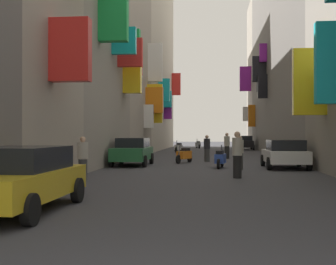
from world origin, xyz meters
The scene contains 19 objects.
ground_plane centered at (0.00, 30.00, 0.00)m, with size 140.00×140.00×0.00m, color #38383D.
building_left_mid_b centered at (-7.97, 21.57, 6.73)m, with size 7.39×10.64×13.45m.
building_left_mid_c centered at (-7.98, 32.09, 7.90)m, with size 7.39×10.38×15.82m.
building_left_far centered at (-8.00, 48.64, 10.30)m, with size 7.16×22.73×20.62m.
building_right_mid_b centered at (8.00, 36.76, 9.10)m, with size 7.21×30.47×18.22m.
building_right_mid_c centered at (7.99, 55.99, 9.09)m, with size 7.34×8.01×18.20m.
parked_car_black centered at (3.74, 47.18, 0.79)m, with size 1.91×4.19×1.50m.
parked_car_green centered at (-3.93, 21.80, 0.77)m, with size 1.88×4.00×1.46m.
parked_car_yellow centered at (-3.87, 7.28, 0.74)m, with size 2.00×4.35×1.38m.
parked_car_white centered at (3.82, 20.48, 0.73)m, with size 2.00×3.95×1.38m.
scooter_blue centered at (0.69, 20.37, 0.46)m, with size 0.60×1.80×1.13m.
scooter_silver centered at (-1.36, 51.52, 0.46)m, with size 0.70×1.79×1.13m.
scooter_white centered at (-2.79, 39.67, 0.46)m, with size 0.70×1.84×1.13m.
scooter_orange centered at (-1.32, 24.20, 0.46)m, with size 0.87×1.87×1.13m.
pedestrian_crossing centered at (-0.02, 25.46, 0.80)m, with size 0.54×0.54×1.61m.
pedestrian_near_left centered at (1.29, 28.98, 0.88)m, with size 0.52×0.52×1.75m.
pedestrian_near_right centered at (-4.34, 13.87, 0.78)m, with size 0.52×0.52×1.58m.
pedestrian_mid_street centered at (1.57, 19.41, 0.79)m, with size 0.54×0.54×1.60m.
pedestrian_far_away centered at (1.24, 15.23, 0.88)m, with size 0.50×0.50×1.76m.
Camera 1 is at (0.28, -2.11, 1.66)m, focal length 48.66 mm.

